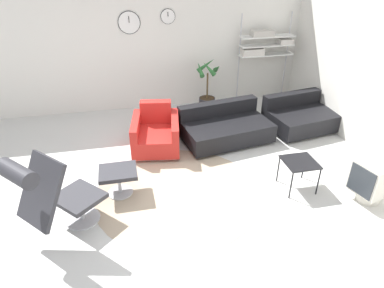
% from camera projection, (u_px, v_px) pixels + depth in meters
% --- Properties ---
extents(ground_plane, '(12.00, 12.00, 0.00)m').
position_uv_depth(ground_plane, '(176.00, 185.00, 5.11)').
color(ground_plane, silver).
extents(wall_back, '(12.00, 0.09, 2.80)m').
position_uv_depth(wall_back, '(149.00, 42.00, 6.99)').
color(wall_back, silver).
rests_on(wall_back, ground_plane).
extents(round_rug, '(2.39, 2.39, 0.01)m').
position_uv_depth(round_rug, '(178.00, 192.00, 4.94)').
color(round_rug, tan).
rests_on(round_rug, ground_plane).
extents(lounge_chair, '(1.08, 1.05, 1.18)m').
position_uv_depth(lounge_chair, '(49.00, 190.00, 3.87)').
color(lounge_chair, '#BCBCC1').
rests_on(lounge_chair, ground_plane).
extents(ottoman, '(0.52, 0.44, 0.39)m').
position_uv_depth(ottoman, '(118.00, 176.00, 4.79)').
color(ottoman, '#BCBCC1').
rests_on(ottoman, ground_plane).
extents(armchair_red, '(0.91, 1.02, 0.76)m').
position_uv_depth(armchair_red, '(156.00, 134.00, 5.92)').
color(armchair_red, silver).
rests_on(armchair_red, ground_plane).
extents(couch_low, '(1.67, 1.16, 0.63)m').
position_uv_depth(couch_low, '(225.00, 128.00, 6.21)').
color(couch_low, black).
rests_on(couch_low, ground_plane).
extents(couch_second, '(1.37, 1.11, 0.63)m').
position_uv_depth(couch_second, '(300.00, 117.00, 6.61)').
color(couch_second, black).
rests_on(couch_second, ground_plane).
extents(side_table, '(0.46, 0.46, 0.45)m').
position_uv_depth(side_table, '(300.00, 164.00, 4.85)').
color(side_table, black).
rests_on(side_table, ground_plane).
extents(crt_television, '(0.60, 0.54, 0.62)m').
position_uv_depth(crt_television, '(373.00, 179.00, 4.64)').
color(crt_television, beige).
rests_on(crt_television, ground_plane).
extents(potted_plant, '(0.49, 0.47, 1.12)m').
position_uv_depth(potted_plant, '(207.00, 93.00, 7.29)').
color(potted_plant, '#333338').
rests_on(potted_plant, ground_plane).
extents(shelf_unit, '(1.17, 0.28, 1.93)m').
position_uv_depth(shelf_unit, '(264.00, 45.00, 7.26)').
color(shelf_unit, '#BCBCC1').
rests_on(shelf_unit, ground_plane).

